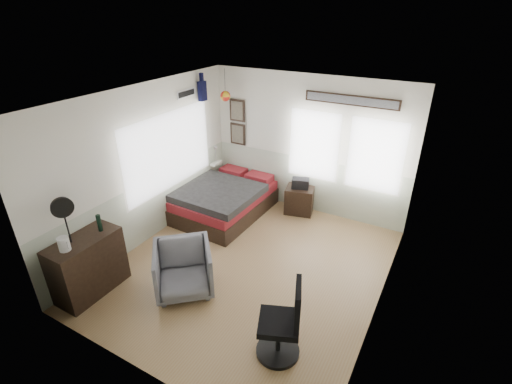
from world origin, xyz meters
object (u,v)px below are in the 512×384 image
(armchair, at_px, (183,269))
(nightstand, at_px, (299,200))
(bed, at_px, (225,200))
(task_chair, at_px, (284,327))
(dresser, at_px, (88,265))

(armchair, distance_m, nightstand, 3.00)
(bed, xyz_separation_m, armchair, (0.71, -2.16, 0.07))
(bed, bearing_deg, task_chair, -43.37)
(bed, relative_size, nightstand, 3.67)
(armchair, bearing_deg, bed, 67.05)
(bed, distance_m, task_chair, 3.49)
(bed, xyz_separation_m, dresser, (-0.46, -2.83, 0.14))
(bed, relative_size, dresser, 2.00)
(nightstand, relative_size, task_chair, 0.52)
(dresser, bearing_deg, bed, 80.69)
(nightstand, height_order, task_chair, task_chair)
(bed, height_order, armchair, armchair)
(bed, height_order, nightstand, bed)
(dresser, height_order, task_chair, task_chair)
(armchair, relative_size, task_chair, 0.77)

